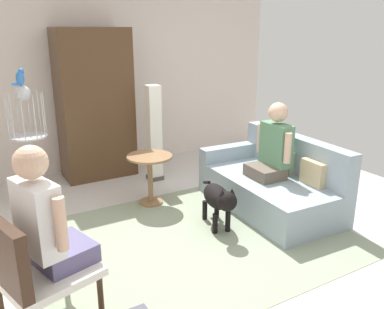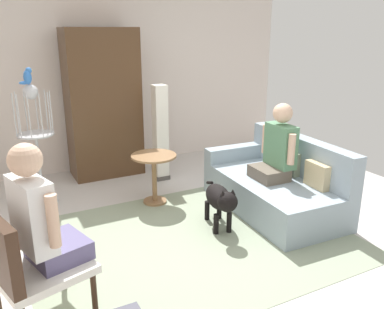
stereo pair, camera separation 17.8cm
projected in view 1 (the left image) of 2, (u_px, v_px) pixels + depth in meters
name	position (u px, v px, depth m)	size (l,w,h in m)	color
ground_plane	(197.00, 239.00, 4.18)	(6.59, 6.59, 0.00)	beige
back_wall	(102.00, 83.00, 6.11)	(5.88, 0.12, 2.60)	silver
area_rug	(191.00, 240.00, 4.15)	(3.18, 2.44, 0.01)	gray
couch	(272.00, 184.00, 4.88)	(1.02, 1.80, 0.86)	#8EA0AD
armchair	(28.00, 266.00, 2.75)	(0.77, 0.76, 0.93)	#382316
person_on_couch	(273.00, 147.00, 4.70)	(0.43, 0.58, 0.88)	brown
person_on_armchair	(45.00, 220.00, 2.77)	(0.53, 0.55, 0.92)	slate
round_end_table	(150.00, 170.00, 4.91)	(0.55, 0.55, 0.62)	olive
dog	(219.00, 199.00, 4.31)	(0.35, 0.81, 0.55)	black
bird_cage_stand	(29.00, 143.00, 4.74)	(0.43, 0.43, 1.47)	silver
parrot	(20.00, 77.00, 4.51)	(0.17, 0.10, 0.19)	blue
column_lamp	(154.00, 134.00, 5.64)	(0.20, 0.20, 1.36)	#4C4742
armoire_cabinet	(95.00, 105.00, 5.72)	(1.00, 0.56, 2.11)	#4C331E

